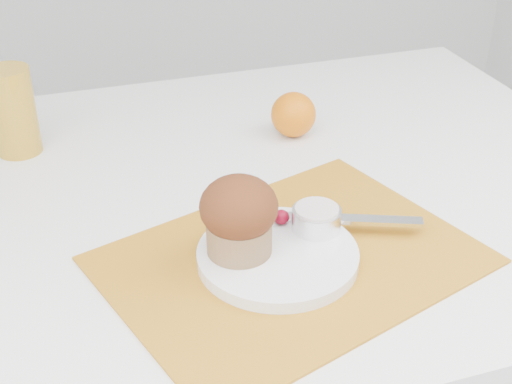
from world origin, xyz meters
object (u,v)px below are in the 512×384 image
object	(u,v)px
plate	(278,256)
orange	(293,115)
juice_glass	(13,111)
muffin	(239,215)

from	to	relation	value
plate	orange	bearing A→B (deg)	66.41
plate	juice_glass	distance (m)	0.47
muffin	orange	bearing A→B (deg)	59.00
muffin	juice_glass	bearing A→B (deg)	122.13
orange	juice_glass	world-z (taller)	juice_glass
juice_glass	muffin	distance (m)	0.43
juice_glass	plate	bearing A→B (deg)	-54.45
plate	muffin	world-z (taller)	muffin
muffin	plate	bearing A→B (deg)	-18.59
juice_glass	muffin	bearing A→B (deg)	-57.87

